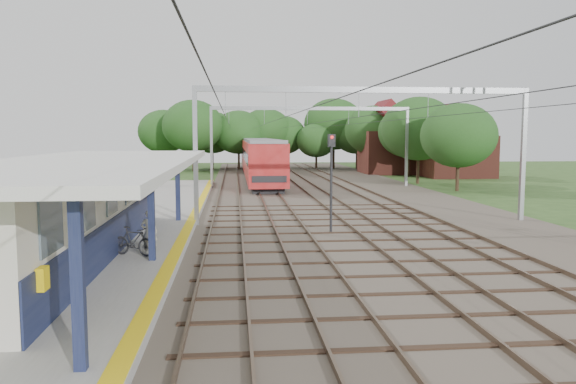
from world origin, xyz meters
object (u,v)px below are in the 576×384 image
person (149,232)px  bicycle (133,241)px  train (258,156)px  signal_post (331,170)px

person → bicycle: person is taller
train → signal_post: 35.65m
person → train: 41.34m
bicycle → train: 41.63m
train → bicycle: bearing=-98.5°
person → bicycle: (-0.52, -0.20, -0.28)m
person → signal_post: bearing=-158.8°
bicycle → train: (6.16, 41.14, 1.41)m
signal_post → train: bearing=83.7°
bicycle → train: size_ratio=0.04×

